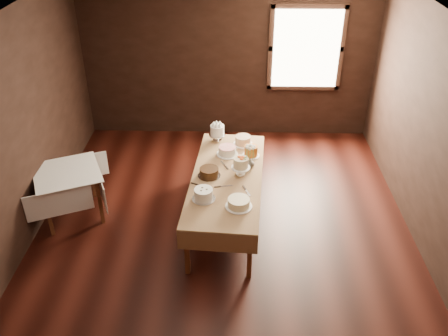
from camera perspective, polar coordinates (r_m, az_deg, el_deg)
floor at (r=6.34m, az=-0.05°, el=-8.26°), size 5.00×6.00×0.01m
ceiling at (r=5.02m, az=-0.06°, el=16.97°), size 5.00×6.00×0.01m
wall_back at (r=8.30m, az=0.52°, el=12.97°), size 5.00×0.02×2.80m
wall_left at (r=6.14m, az=-24.12°, el=2.91°), size 0.02×6.00×2.80m
wall_right at (r=6.03m, az=24.46°, el=2.29°), size 0.02×6.00×2.80m
window at (r=8.26m, az=9.85°, el=13.89°), size 1.10×0.05×1.30m
display_table at (r=6.25m, az=0.35°, el=-1.37°), size 1.07×2.38×0.72m
side_table at (r=6.70m, az=-18.27°, el=-1.04°), size 1.12×1.12×0.71m
cake_meringue at (r=7.00m, az=-0.82°, el=4.15°), size 0.29×0.29×0.26m
cake_speckled at (r=6.92m, az=2.29°, el=3.30°), size 0.29×0.29×0.14m
cake_lattice at (r=6.67m, az=0.40°, el=2.04°), size 0.31×0.31×0.11m
cake_caramel at (r=6.63m, az=3.25°, el=2.00°), size 0.25×0.25×0.16m
cake_chocolate at (r=6.19m, az=-1.80°, el=-0.55°), size 0.35×0.35×0.12m
cake_flowers at (r=6.20m, az=2.02°, el=0.13°), size 0.25×0.25×0.26m
cake_swirl at (r=5.75m, az=-2.47°, el=-3.22°), size 0.29×0.29×0.15m
cake_cream at (r=5.64m, az=1.78°, el=-4.24°), size 0.32×0.32×0.11m
cake_server_a at (r=6.02m, az=0.35°, el=-2.16°), size 0.24×0.07×0.01m
cake_server_b at (r=5.90m, az=2.88°, el=-2.98°), size 0.11×0.23×0.01m
cake_server_c at (r=6.48m, az=-0.11°, el=0.55°), size 0.12×0.23×0.01m
cake_server_d at (r=6.39m, az=3.04°, el=0.03°), size 0.12×0.23×0.01m
cake_server_e at (r=6.02m, az=-2.63°, el=-2.19°), size 0.23×0.13×0.01m
flower_vase at (r=6.38m, az=3.11°, el=0.59°), size 0.15×0.15×0.13m
flower_bouquet at (r=6.28m, az=3.16°, el=2.05°), size 0.14×0.14×0.20m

